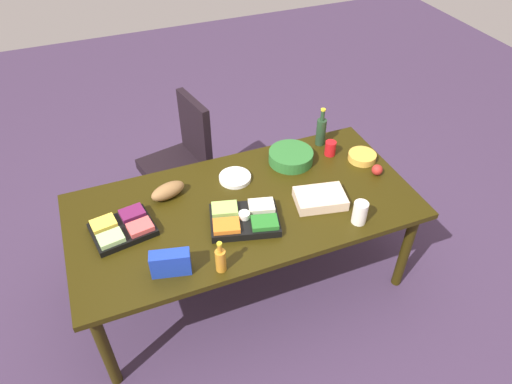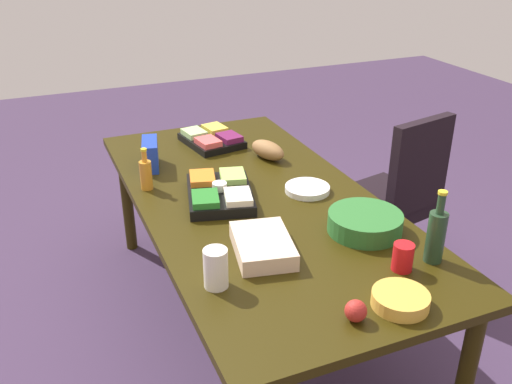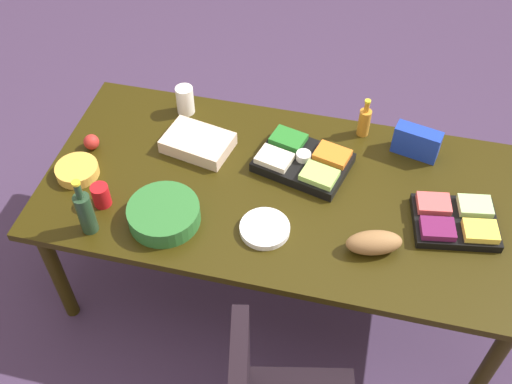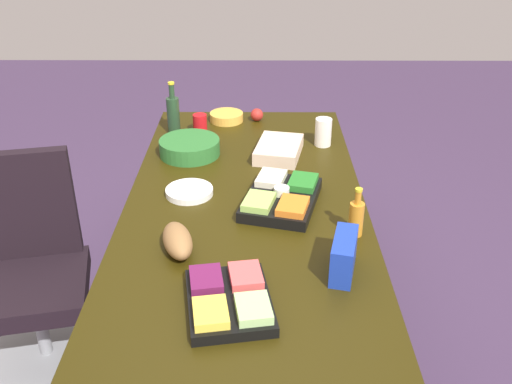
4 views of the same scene
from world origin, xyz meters
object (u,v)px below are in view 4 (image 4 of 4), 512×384
(conference_table, at_px, (246,211))
(bread_loaf, at_px, (178,241))
(office_chair, at_px, (36,289))
(chip_bowl, at_px, (226,117))
(mayo_jar, at_px, (323,132))
(salad_bowl, at_px, (190,147))
(dressing_bottle, at_px, (356,217))
(wine_bottle, at_px, (173,114))
(fruit_platter, at_px, (229,299))
(chip_bag_blue, at_px, (344,255))
(red_solo_cup, at_px, (200,124))
(apple_red, at_px, (257,115))
(veggie_tray, at_px, (281,197))
(paper_plate_stack, at_px, (189,192))
(sheet_cake, at_px, (279,150))

(conference_table, bearing_deg, bread_loaf, 149.44)
(office_chair, height_order, chip_bowl, office_chair)
(office_chair, distance_m, mayo_jar, 1.66)
(chip_bowl, relative_size, salad_bowl, 0.63)
(dressing_bottle, bearing_deg, wine_bottle, 39.22)
(dressing_bottle, bearing_deg, conference_table, 56.08)
(fruit_platter, height_order, salad_bowl, salad_bowl)
(office_chair, xyz_separation_m, chip_bag_blue, (-0.37, -1.34, 0.44))
(office_chair, height_order, red_solo_cup, office_chair)
(apple_red, distance_m, veggie_tray, 1.04)
(salad_bowl, bearing_deg, fruit_platter, -167.92)
(wine_bottle, bearing_deg, bread_loaf, -171.95)
(apple_red, height_order, paper_plate_stack, apple_red)
(conference_table, relative_size, mayo_jar, 14.61)
(conference_table, xyz_separation_m, salad_bowl, (0.48, 0.31, 0.11))
(mayo_jar, bearing_deg, conference_table, 145.83)
(chip_bag_blue, xyz_separation_m, dressing_bottle, (0.26, -0.08, 0.01))
(veggie_tray, xyz_separation_m, paper_plate_stack, (0.09, 0.42, -0.02))
(red_solo_cup, bearing_deg, paper_plate_stack, -178.76)
(mayo_jar, xyz_separation_m, bread_loaf, (-1.04, 0.67, -0.03))
(conference_table, xyz_separation_m, sheet_cake, (0.47, -0.17, 0.10))
(red_solo_cup, xyz_separation_m, mayo_jar, (-0.17, -0.69, 0.02))
(conference_table, height_order, office_chair, office_chair)
(veggie_tray, xyz_separation_m, dressing_bottle, (-0.25, -0.29, 0.05))
(apple_red, distance_m, bread_loaf, 1.44)
(red_solo_cup, height_order, mayo_jar, mayo_jar)
(fruit_platter, distance_m, bread_loaf, 0.40)
(red_solo_cup, distance_m, bread_loaf, 1.22)
(apple_red, bearing_deg, conference_table, 177.17)
(apple_red, xyz_separation_m, red_solo_cup, (-0.19, 0.33, 0.02))
(wine_bottle, xyz_separation_m, dressing_bottle, (-1.08, -0.88, -0.03))
(fruit_platter, distance_m, wine_bottle, 1.59)
(wine_bottle, height_order, mayo_jar, wine_bottle)
(office_chair, relative_size, wine_bottle, 3.30)
(dressing_bottle, bearing_deg, office_chair, 85.70)
(office_chair, xyz_separation_m, sheet_cake, (0.67, -1.13, 0.40))
(chip_bowl, bearing_deg, salad_bowl, 160.85)
(wine_bottle, bearing_deg, paper_plate_stack, -167.44)
(paper_plate_stack, xyz_separation_m, wine_bottle, (0.74, 0.17, 0.10))
(wine_bottle, bearing_deg, dressing_bottle, -140.78)
(veggie_tray, distance_m, wine_bottle, 1.02)
(office_chair, bearing_deg, chip_bowl, -35.43)
(chip_bowl, xyz_separation_m, chip_bag_blue, (-1.54, -0.51, 0.05))
(wine_bottle, bearing_deg, office_chair, 151.10)
(salad_bowl, bearing_deg, dressing_bottle, -135.76)
(conference_table, distance_m, bread_loaf, 0.52)
(veggie_tray, relative_size, mayo_jar, 3.15)
(fruit_platter, bearing_deg, veggie_tray, -15.83)
(sheet_cake, height_order, salad_bowl, salad_bowl)
(sheet_cake, relative_size, bread_loaf, 1.33)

